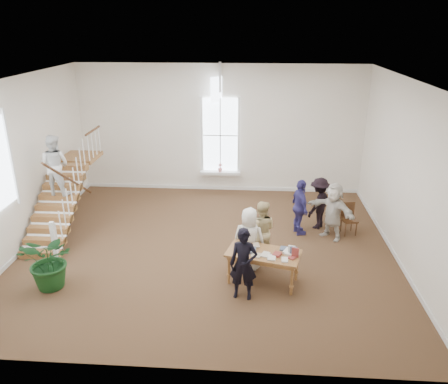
# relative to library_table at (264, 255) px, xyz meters

# --- Properties ---
(ground) EXTENTS (10.00, 10.00, 0.00)m
(ground) POSITION_rel_library_table_xyz_m (-1.48, 1.58, -0.71)
(ground) COLOR #3F2C19
(ground) RESTS_ON ground
(room_shell) EXTENTS (10.49, 10.00, 10.00)m
(room_shell) POSITION_rel_library_table_xyz_m (-1.48, 5.97, -0.31)
(room_shell) COLOR white
(room_shell) RESTS_ON ground
(staircase) EXTENTS (1.10, 4.10, 2.92)m
(staircase) POSITION_rel_library_table_xyz_m (-5.82, 2.33, 0.91)
(staircase) COLOR brown
(staircase) RESTS_ON ground
(library_table) EXTENTS (1.84, 1.24, 0.85)m
(library_table) POSITION_rel_library_table_xyz_m (0.00, 0.00, 0.00)
(library_table) COLOR brown
(library_table) RESTS_ON ground
(police_officer) EXTENTS (0.65, 0.47, 1.68)m
(police_officer) POSITION_rel_library_table_xyz_m (-0.46, -0.65, 0.13)
(police_officer) COLOR black
(police_officer) RESTS_ON ground
(elderly_woman) EXTENTS (0.87, 0.64, 1.62)m
(elderly_woman) POSITION_rel_library_table_xyz_m (-0.36, 0.60, 0.10)
(elderly_woman) COLOR silver
(elderly_woman) RESTS_ON ground
(person_yellow) EXTENTS (0.81, 0.64, 1.61)m
(person_yellow) POSITION_rel_library_table_xyz_m (-0.06, 1.10, 0.10)
(person_yellow) COLOR #D1BB82
(person_yellow) RESTS_ON ground
(woman_cluster_a) EXTENTS (0.66, 1.05, 1.66)m
(woman_cluster_a) POSITION_rel_library_table_xyz_m (1.07, 2.62, 0.12)
(woman_cluster_a) COLOR navy
(woman_cluster_a) RESTS_ON ground
(woman_cluster_b) EXTENTS (1.06, 1.16, 1.57)m
(woman_cluster_b) POSITION_rel_library_table_xyz_m (1.67, 3.07, 0.08)
(woman_cluster_b) COLOR black
(woman_cluster_b) RESTS_ON ground
(woman_cluster_c) EXTENTS (1.44, 1.43, 1.66)m
(woman_cluster_c) POSITION_rel_library_table_xyz_m (1.97, 2.42, 0.12)
(woman_cluster_c) COLOR silver
(woman_cluster_c) RESTS_ON ground
(floor_plant) EXTENTS (1.51, 1.40, 1.38)m
(floor_plant) POSITION_rel_library_table_xyz_m (-4.88, -0.56, -0.02)
(floor_plant) COLOR #133D17
(floor_plant) RESTS_ON ground
(side_chair) EXTENTS (0.48, 0.48, 0.93)m
(side_chair) POSITION_rel_library_table_xyz_m (2.51, 2.78, -0.19)
(side_chair) COLOR #3C1E10
(side_chair) RESTS_ON ground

